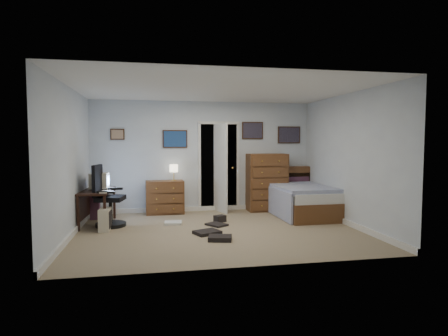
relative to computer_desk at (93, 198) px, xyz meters
The scene contains 15 objects.
floor 2.52m from the computer_desk, 22.22° to the right, with size 5.00×4.00×0.02m, color tan.
computer_desk is the anchor object (origin of this frame).
crt_monitor 0.36m from the computer_desk, 55.23° to the left, with size 0.36×0.34×0.32m.
keyboard 0.47m from the computer_desk, 53.85° to the right, with size 0.13×0.35×0.02m, color beige.
pc_tower 0.69m from the computer_desk, 63.17° to the right, with size 0.20×0.38×0.40m.
office_chair 0.35m from the computer_desk, 36.85° to the right, with size 0.66×0.66×1.16m.
media_stack 0.51m from the computer_desk, 94.68° to the left, with size 0.18×0.18×0.90m, color maroon.
low_dresser 1.63m from the computer_desk, 31.40° to the left, with size 0.82×0.41×0.73m, color brown.
table_lamp 1.86m from the computer_desk, 28.07° to the left, with size 0.19×0.19×0.36m.
doorway 2.99m from the computer_desk, 27.04° to the left, with size 0.96×1.12×2.05m.
tall_dresser 3.80m from the computer_desk, 12.45° to the left, with size 0.89×0.52×1.31m, color brown.
headboard_bookcase 4.40m from the computer_desk, 12.19° to the left, with size 1.12×0.32×1.00m.
bed 4.27m from the computer_desk, ahead, with size 1.22×2.21×0.72m.
wall_posters 3.28m from the computer_desk, 20.18° to the left, with size 4.38×0.04×0.60m.
floor_clutter 2.33m from the computer_desk, 23.40° to the right, with size 1.22×1.68×0.13m.
Camera 1 is at (-1.13, -6.51, 1.58)m, focal length 30.00 mm.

